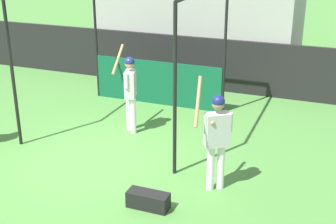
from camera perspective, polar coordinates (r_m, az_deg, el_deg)
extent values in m
plane|color=#477F38|center=(9.37, -9.38, -6.31)|extent=(60.00, 60.00, 0.00)
cube|color=black|center=(13.65, 1.87, 6.18)|extent=(24.00, 0.12, 1.49)
cube|color=#9E9E99|center=(15.00, 4.09, 10.74)|extent=(5.95, 3.20, 3.14)
cube|color=maroon|center=(14.74, -5.68, 10.39)|extent=(0.45, 0.40, 0.10)
cube|color=maroon|center=(14.85, -5.40, 11.38)|extent=(0.45, 0.06, 0.40)
cube|color=maroon|center=(14.50, -3.71, 10.27)|extent=(0.45, 0.40, 0.10)
cube|color=maroon|center=(14.62, -3.43, 11.28)|extent=(0.45, 0.06, 0.40)
cube|color=maroon|center=(14.28, -1.68, 10.13)|extent=(0.45, 0.40, 0.10)
cube|color=maroon|center=(14.40, -1.40, 11.16)|extent=(0.45, 0.06, 0.40)
cube|color=maroon|center=(14.07, 0.41, 9.98)|extent=(0.45, 0.40, 0.10)
cube|color=maroon|center=(14.20, 0.68, 11.02)|extent=(0.45, 0.06, 0.40)
cube|color=maroon|center=(13.89, 2.56, 9.81)|extent=(0.45, 0.40, 0.10)
cube|color=maroon|center=(14.01, 2.82, 10.86)|extent=(0.45, 0.06, 0.40)
cube|color=maroon|center=(13.72, 4.76, 9.62)|extent=(0.45, 0.40, 0.10)
cube|color=maroon|center=(13.85, 5.02, 10.68)|extent=(0.45, 0.06, 0.40)
cube|color=maroon|center=(13.58, 7.01, 9.41)|extent=(0.45, 0.40, 0.10)
cube|color=maroon|center=(13.71, 7.25, 10.49)|extent=(0.45, 0.06, 0.40)
cube|color=maroon|center=(13.46, 9.30, 9.18)|extent=(0.45, 0.40, 0.10)
cube|color=maroon|center=(13.58, 9.53, 10.27)|extent=(0.45, 0.06, 0.40)
cube|color=maroon|center=(13.35, 11.63, 8.93)|extent=(0.45, 0.40, 0.10)
cube|color=maroon|center=(13.48, 11.84, 10.03)|extent=(0.45, 0.06, 0.40)
cube|color=maroon|center=(15.37, -4.36, 12.39)|extent=(0.45, 0.40, 0.10)
cube|color=maroon|center=(15.50, -4.09, 13.33)|extent=(0.45, 0.06, 0.40)
cube|color=maroon|center=(15.15, -2.44, 12.30)|extent=(0.45, 0.40, 0.10)
cube|color=maroon|center=(15.28, -2.17, 13.25)|extent=(0.45, 0.06, 0.40)
cube|color=maroon|center=(14.93, -0.46, 12.19)|extent=(0.45, 0.40, 0.10)
cube|color=maroon|center=(15.07, -0.21, 13.15)|extent=(0.45, 0.06, 0.40)
cube|color=maroon|center=(14.74, 1.56, 12.06)|extent=(0.45, 0.40, 0.10)
cube|color=maroon|center=(14.87, 1.82, 13.04)|extent=(0.45, 0.06, 0.40)
cube|color=maroon|center=(14.56, 3.64, 11.92)|extent=(0.45, 0.40, 0.10)
cube|color=maroon|center=(14.70, 3.89, 12.90)|extent=(0.45, 0.06, 0.40)
cube|color=maroon|center=(14.41, 5.77, 11.75)|extent=(0.45, 0.40, 0.10)
cube|color=maroon|center=(14.54, 6.00, 12.75)|extent=(0.45, 0.06, 0.40)
cube|color=maroon|center=(14.27, 7.93, 11.57)|extent=(0.45, 0.40, 0.10)
cube|color=maroon|center=(14.41, 8.16, 12.58)|extent=(0.45, 0.06, 0.40)
cube|color=maroon|center=(14.15, 10.13, 11.37)|extent=(0.45, 0.40, 0.10)
cube|color=maroon|center=(14.29, 10.34, 12.38)|extent=(0.45, 0.06, 0.40)
cube|color=maroon|center=(14.05, 12.36, 11.14)|extent=(0.45, 0.40, 0.10)
cube|color=maroon|center=(14.19, 12.56, 12.16)|extent=(0.45, 0.06, 0.40)
cube|color=maroon|center=(14.78, 13.03, 13.14)|extent=(0.45, 0.40, 0.10)
cylinder|color=black|center=(10.04, -18.45, 4.58)|extent=(0.07, 0.07, 3.19)
cylinder|color=black|center=(8.29, 0.84, 2.30)|extent=(0.07, 0.07, 3.19)
cylinder|color=black|center=(12.74, -8.77, 8.79)|extent=(0.07, 0.07, 3.19)
cylinder|color=black|center=(11.42, 6.95, 7.44)|extent=(0.07, 0.07, 3.19)
cube|color=#0F5133|center=(12.22, -1.33, 3.56)|extent=(3.46, 0.03, 1.16)
cylinder|color=white|center=(10.50, -4.26, -0.44)|extent=(0.16, 0.16, 0.83)
cylinder|color=white|center=(10.69, -4.76, -0.07)|extent=(0.16, 0.16, 0.83)
cube|color=#B7B7B7|center=(10.36, -4.63, 3.41)|extent=(0.33, 0.46, 0.59)
sphere|color=#A37556|center=(10.23, -4.70, 5.86)|extent=(0.21, 0.21, 0.21)
sphere|color=navy|center=(10.22, -4.71, 6.12)|extent=(0.22, 0.22, 0.22)
cylinder|color=#B7B7B7|center=(10.12, -5.05, 3.76)|extent=(0.09, 0.09, 0.32)
cylinder|color=#B7B7B7|center=(10.53, -4.70, 4.46)|extent=(0.09, 0.09, 0.32)
cylinder|color=#AD7F4C|center=(10.50, -6.13, 6.40)|extent=(0.16, 0.74, 0.54)
sphere|color=#AD7F4C|center=(10.45, -4.25, 5.00)|extent=(0.08, 0.08, 0.08)
cylinder|color=white|center=(8.31, 6.44, -6.64)|extent=(0.18, 0.18, 0.84)
cylinder|color=white|center=(8.25, 5.21, -6.80)|extent=(0.18, 0.18, 0.84)
cube|color=#B7B7B7|center=(7.97, 6.02, -2.15)|extent=(0.47, 0.42, 0.60)
sphere|color=#A37556|center=(7.80, 6.15, 0.97)|extent=(0.21, 0.21, 0.21)
sphere|color=navy|center=(7.78, 6.16, 1.30)|extent=(0.22, 0.22, 0.22)
cylinder|color=#B7B7B7|center=(7.96, 7.64, -1.22)|extent=(0.10, 0.10, 0.33)
cylinder|color=#B7B7B7|center=(7.81, 4.64, -1.52)|extent=(0.10, 0.10, 0.33)
cylinder|color=#AD7F4C|center=(7.67, 3.68, 1.27)|extent=(0.16, 0.55, 0.75)
sphere|color=#AD7F4C|center=(7.77, 5.45, -1.33)|extent=(0.08, 0.08, 0.08)
cube|color=black|center=(7.85, -2.44, -10.67)|extent=(0.70, 0.28, 0.28)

